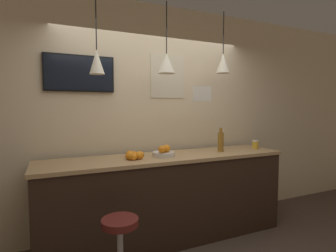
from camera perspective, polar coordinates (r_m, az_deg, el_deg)
back_wall at (r=3.47m, az=-2.97°, el=1.86°), size 8.00×0.06×2.90m
service_counter at (r=3.24m, az=0.00°, el=-15.28°), size 2.93×0.66×1.02m
bar_stool at (r=2.50m, az=-10.35°, el=-25.10°), size 0.46×0.46×0.65m
fruit_bowl at (r=3.05m, az=-0.88°, el=-5.74°), size 0.26×0.26×0.14m
orange_pile at (r=2.93m, az=-7.50°, el=-6.35°), size 0.20×0.24×0.09m
juice_bottle at (r=3.43m, az=11.40°, el=-3.33°), size 0.08×0.08×0.31m
spread_jar at (r=3.80m, az=18.48°, el=-3.85°), size 0.09×0.09×0.11m
pendant_lamp_left at (r=2.91m, az=-15.24°, el=13.39°), size 0.16×0.16×0.87m
pendant_lamp_middle at (r=3.14m, az=-0.32°, el=13.51°), size 0.20×0.20×0.82m
pendant_lamp_right at (r=3.54m, az=11.90°, el=13.24°), size 0.18×0.18×0.78m
mounted_tv at (r=3.22m, az=-18.68°, el=10.81°), size 0.77×0.04×0.42m
hanging_menu_board at (r=2.98m, az=7.44°, el=6.97°), size 0.24×0.01×0.17m
wall_poster at (r=3.52m, az=-0.10°, el=10.75°), size 0.48×0.01×0.57m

